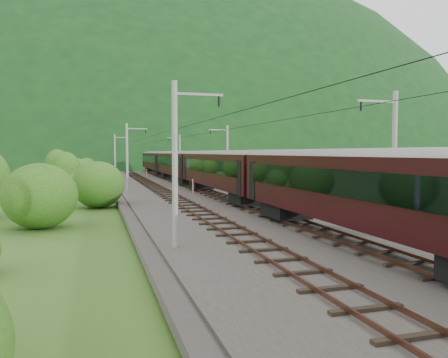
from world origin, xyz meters
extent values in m
plane|color=#2A4916|center=(0.00, 0.00, 0.00)|extent=(600.00, 600.00, 0.00)
cube|color=#38332D|center=(0.00, 10.00, 0.15)|extent=(14.00, 220.00, 0.30)
cube|color=brown|center=(-3.12, 10.00, 0.49)|extent=(0.08, 220.00, 0.15)
cube|color=brown|center=(-1.68, 10.00, 0.49)|extent=(0.08, 220.00, 0.15)
cube|color=black|center=(-2.40, 10.00, 0.36)|extent=(2.40, 220.00, 0.12)
cube|color=brown|center=(1.68, 10.00, 0.49)|extent=(0.08, 220.00, 0.15)
cube|color=brown|center=(3.12, 10.00, 0.49)|extent=(0.08, 220.00, 0.15)
cube|color=black|center=(2.40, 10.00, 0.36)|extent=(2.40, 220.00, 0.12)
cylinder|color=gray|center=(-6.20, 0.00, 4.30)|extent=(0.28, 0.28, 8.00)
cube|color=gray|center=(-5.00, 0.00, 7.70)|extent=(2.40, 0.12, 0.12)
cylinder|color=black|center=(-4.00, 0.00, 7.40)|extent=(0.10, 0.10, 0.50)
cylinder|color=gray|center=(-6.20, 32.00, 4.30)|extent=(0.28, 0.28, 8.00)
cube|color=gray|center=(-5.00, 32.00, 7.70)|extent=(2.40, 0.12, 0.12)
cylinder|color=black|center=(-4.00, 32.00, 7.40)|extent=(0.10, 0.10, 0.50)
cylinder|color=gray|center=(-6.20, 64.00, 4.30)|extent=(0.28, 0.28, 8.00)
cube|color=gray|center=(-5.00, 64.00, 7.70)|extent=(2.40, 0.12, 0.12)
cylinder|color=black|center=(-4.00, 64.00, 7.40)|extent=(0.10, 0.10, 0.50)
cylinder|color=gray|center=(-6.20, 96.00, 4.30)|extent=(0.28, 0.28, 8.00)
cube|color=gray|center=(-5.00, 96.00, 7.70)|extent=(2.40, 0.12, 0.12)
cylinder|color=black|center=(-4.00, 96.00, 7.40)|extent=(0.10, 0.10, 0.50)
cylinder|color=gray|center=(-6.20, 128.00, 4.30)|extent=(0.28, 0.28, 8.00)
cube|color=gray|center=(-5.00, 128.00, 7.70)|extent=(2.40, 0.12, 0.12)
cylinder|color=black|center=(-4.00, 128.00, 7.40)|extent=(0.10, 0.10, 0.50)
cylinder|color=gray|center=(6.20, 0.00, 4.30)|extent=(0.28, 0.28, 8.00)
cube|color=gray|center=(5.00, 0.00, 7.70)|extent=(2.40, 0.12, 0.12)
cylinder|color=black|center=(4.00, 0.00, 7.40)|extent=(0.10, 0.10, 0.50)
cylinder|color=gray|center=(6.20, 32.00, 4.30)|extent=(0.28, 0.28, 8.00)
cube|color=gray|center=(5.00, 32.00, 7.70)|extent=(2.40, 0.12, 0.12)
cylinder|color=black|center=(4.00, 32.00, 7.40)|extent=(0.10, 0.10, 0.50)
cylinder|color=gray|center=(6.20, 64.00, 4.30)|extent=(0.28, 0.28, 8.00)
cube|color=gray|center=(5.00, 64.00, 7.70)|extent=(2.40, 0.12, 0.12)
cylinder|color=black|center=(4.00, 64.00, 7.40)|extent=(0.10, 0.10, 0.50)
cylinder|color=gray|center=(6.20, 96.00, 4.30)|extent=(0.28, 0.28, 8.00)
cube|color=gray|center=(5.00, 96.00, 7.70)|extent=(2.40, 0.12, 0.12)
cylinder|color=black|center=(4.00, 96.00, 7.40)|extent=(0.10, 0.10, 0.50)
cylinder|color=gray|center=(6.20, 128.00, 4.30)|extent=(0.28, 0.28, 8.00)
cube|color=gray|center=(5.00, 128.00, 7.70)|extent=(2.40, 0.12, 0.12)
cylinder|color=black|center=(4.00, 128.00, 7.40)|extent=(0.10, 0.10, 0.50)
cylinder|color=black|center=(-2.40, 10.00, 7.10)|extent=(0.03, 198.00, 0.03)
cylinder|color=black|center=(2.40, 10.00, 7.10)|extent=(0.03, 198.00, 0.03)
ellipsoid|color=black|center=(0.00, 260.00, 0.00)|extent=(504.00, 360.00, 244.00)
cube|color=black|center=(2.40, -2.12, 3.12)|extent=(3.09, 23.41, 3.19)
cylinder|color=slate|center=(2.40, -2.12, 4.56)|extent=(3.09, 23.29, 3.09)
cube|color=black|center=(0.84, -2.12, 3.51)|extent=(0.05, 20.60, 1.22)
cube|color=black|center=(3.96, -2.12, 3.51)|extent=(0.05, 20.60, 1.22)
cube|color=black|center=(2.40, 6.07, 1.05)|extent=(2.34, 3.40, 0.96)
cube|color=black|center=(2.40, 22.00, 3.12)|extent=(3.09, 23.41, 3.19)
cylinder|color=slate|center=(2.40, 22.00, 4.56)|extent=(3.09, 23.29, 3.09)
cube|color=black|center=(0.84, 22.00, 3.51)|extent=(0.05, 20.60, 1.22)
cube|color=black|center=(3.96, 22.00, 3.51)|extent=(0.05, 20.60, 1.22)
cube|color=black|center=(2.40, 13.81, 1.05)|extent=(2.34, 3.40, 0.96)
cube|color=black|center=(2.40, 30.20, 1.05)|extent=(2.34, 3.40, 0.96)
cube|color=black|center=(2.40, 46.13, 3.12)|extent=(3.09, 23.41, 3.19)
cylinder|color=slate|center=(2.40, 46.13, 4.56)|extent=(3.09, 23.29, 3.09)
cube|color=black|center=(0.84, 46.13, 3.51)|extent=(0.05, 20.60, 1.22)
cube|color=black|center=(3.96, 46.13, 3.51)|extent=(0.05, 20.60, 1.22)
cube|color=black|center=(2.40, 37.93, 1.05)|extent=(2.34, 3.40, 0.96)
cube|color=black|center=(2.40, 54.32, 1.05)|extent=(2.34, 3.40, 0.96)
cube|color=black|center=(2.40, 70.25, 3.12)|extent=(3.09, 23.41, 3.19)
cylinder|color=slate|center=(2.40, 70.25, 4.56)|extent=(3.09, 23.29, 3.09)
cube|color=black|center=(0.84, 70.25, 3.51)|extent=(0.05, 20.60, 1.22)
cube|color=black|center=(3.96, 70.25, 3.51)|extent=(0.05, 20.60, 1.22)
cube|color=black|center=(2.40, 62.06, 1.05)|extent=(2.34, 3.40, 0.96)
cube|color=black|center=(2.40, 78.44, 1.05)|extent=(2.34, 3.40, 0.96)
cube|color=#134795|center=(2.40, 103.95, 3.12)|extent=(3.09, 19.15, 3.19)
cylinder|color=slate|center=(2.40, 103.95, 4.56)|extent=(3.09, 19.05, 3.09)
cube|color=black|center=(0.84, 103.95, 3.51)|extent=(0.05, 16.85, 1.22)
cube|color=black|center=(3.96, 103.95, 3.51)|extent=(0.05, 16.85, 1.22)
cube|color=black|center=(2.40, 97.24, 1.05)|extent=(2.34, 3.40, 0.96)
cube|color=black|center=(2.40, 110.65, 1.05)|extent=(2.34, 3.40, 0.96)
cube|color=yellow|center=(2.40, 113.32, 2.91)|extent=(3.15, 0.50, 2.87)
cube|color=yellow|center=(2.40, 94.57, 2.91)|extent=(3.15, 0.50, 2.87)
cube|color=black|center=(2.40, 106.95, 5.30)|extent=(0.08, 1.60, 0.96)
cylinder|color=red|center=(-0.46, 62.49, 1.00)|extent=(0.15, 0.15, 1.41)
cylinder|color=red|center=(0.67, 27.14, 1.09)|extent=(0.17, 0.17, 1.57)
cylinder|color=black|center=(-3.83, 65.50, 1.22)|extent=(0.13, 0.13, 1.84)
sphere|color=red|center=(-3.83, 65.50, 2.18)|extent=(0.22, 0.22, 0.22)
ellipsoid|color=#275216|center=(-13.29, 9.31, 2.11)|extent=(4.69, 4.69, 4.22)
ellipsoid|color=#275216|center=(-9.63, 19.19, 2.06)|extent=(4.57, 4.57, 4.11)
ellipsoid|color=#275216|center=(-12.22, 33.95, 1.33)|extent=(2.95, 2.95, 2.66)
ellipsoid|color=#275216|center=(-12.52, 43.37, 2.06)|extent=(4.57, 4.57, 4.11)
ellipsoid|color=#275216|center=(-13.99, 58.43, 2.09)|extent=(4.63, 4.63, 4.17)
ellipsoid|color=#275216|center=(-11.85, 68.92, 1.77)|extent=(3.93, 3.93, 3.54)
ellipsoid|color=#275216|center=(-11.64, 80.40, 1.84)|extent=(4.09, 4.09, 3.68)
ellipsoid|color=#275216|center=(-12.64, 93.30, 1.40)|extent=(3.12, 3.12, 2.80)
cylinder|color=black|center=(-13.25, 34.83, 1.35)|extent=(0.24, 0.24, 2.70)
ellipsoid|color=#275216|center=(-13.25, 34.83, 2.89)|extent=(3.47, 3.47, 4.16)
cylinder|color=black|center=(-15.68, 54.54, 1.46)|extent=(0.24, 0.24, 2.92)
ellipsoid|color=#275216|center=(-15.68, 54.54, 3.13)|extent=(3.76, 3.76, 4.51)
ellipsoid|color=#275216|center=(12.77, 13.61, 0.98)|extent=(2.19, 2.19, 1.97)
ellipsoid|color=#275216|center=(12.24, 28.94, 0.96)|extent=(2.13, 2.13, 1.91)
ellipsoid|color=#275216|center=(13.50, 44.83, 1.04)|extent=(2.31, 2.31, 2.08)
ellipsoid|color=#275216|center=(13.78, 60.96, 0.83)|extent=(1.84, 1.84, 1.65)
camera|label=1|loc=(-9.89, -20.71, 4.91)|focal=35.00mm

